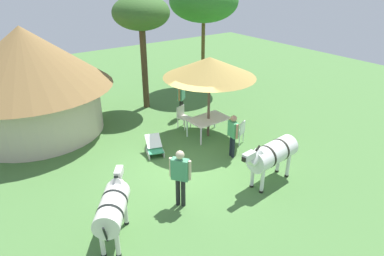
# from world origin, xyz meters

# --- Properties ---
(ground_plane) EXTENTS (36.00, 36.00, 0.00)m
(ground_plane) POSITION_xyz_m (0.00, 0.00, 0.00)
(ground_plane) COLOR #48753A
(thatched_hut) EXTENTS (6.15, 6.15, 4.15)m
(thatched_hut) POSITION_xyz_m (-3.23, 5.45, 2.28)
(thatched_hut) COLOR beige
(thatched_hut) RESTS_ON ground_plane
(shade_umbrella) EXTENTS (3.40, 3.40, 3.12)m
(shade_umbrella) POSITION_xyz_m (2.04, 1.19, 2.75)
(shade_umbrella) COLOR brown
(shade_umbrella) RESTS_ON ground_plane
(patio_dining_table) EXTENTS (1.56, 1.03, 0.74)m
(patio_dining_table) POSITION_xyz_m (2.04, 1.19, 0.67)
(patio_dining_table) COLOR silver
(patio_dining_table) RESTS_ON ground_plane
(patio_chair_east_end) EXTENTS (0.54, 0.53, 0.90)m
(patio_chair_east_end) POSITION_xyz_m (1.68, 2.44, 0.52)
(patio_chair_east_end) COLOR silver
(patio_chair_east_end) RESTS_ON ground_plane
(patio_chair_near_hut) EXTENTS (0.57, 0.56, 0.90)m
(patio_chair_near_hut) POSITION_xyz_m (2.58, 0.00, 0.52)
(patio_chair_near_hut) COLOR white
(patio_chair_near_hut) RESTS_ON ground_plane
(guest_beside_umbrella) EXTENTS (0.50, 0.45, 1.70)m
(guest_beside_umbrella) POSITION_xyz_m (2.19, 3.27, 1.02)
(guest_beside_umbrella) COLOR black
(guest_beside_umbrella) RESTS_ON ground_plane
(guest_behind_table) EXTENTS (0.26, 0.55, 1.55)m
(guest_behind_table) POSITION_xyz_m (1.74, -0.55, 0.93)
(guest_behind_table) COLOR black
(guest_behind_table) RESTS_ON ground_plane
(standing_watcher) EXTENTS (0.45, 0.51, 1.73)m
(standing_watcher) POSITION_xyz_m (-1.22, -1.76, 1.04)
(standing_watcher) COLOR black
(standing_watcher) RESTS_ON ground_plane
(striped_lounge_chair) EXTENTS (0.75, 0.93, 0.62)m
(striped_lounge_chair) POSITION_xyz_m (-0.39, 1.13, 0.25)
(striped_lounge_chair) COLOR #39A16C
(striped_lounge_chair) RESTS_ON ground_plane
(zebra_nearest_camera) EXTENTS (1.43, 1.81, 1.46)m
(zebra_nearest_camera) POSITION_xyz_m (-3.22, -1.89, 0.93)
(zebra_nearest_camera) COLOR silver
(zebra_nearest_camera) RESTS_ON ground_plane
(zebra_by_umbrella) EXTENTS (2.36, 0.84, 1.52)m
(zebra_by_umbrella) POSITION_xyz_m (1.60, -2.41, 0.98)
(zebra_by_umbrella) COLOR silver
(zebra_by_umbrella) RESTS_ON ground_plane
(acacia_tree_right_background) EXTENTS (3.43, 3.43, 5.49)m
(acacia_tree_right_background) POSITION_xyz_m (5.42, 6.02, 4.45)
(acacia_tree_right_background) COLOR brown
(acacia_tree_right_background) RESTS_ON ground_plane
(acacia_tree_far_lawn) EXTENTS (2.45, 2.45, 5.00)m
(acacia_tree_far_lawn) POSITION_xyz_m (1.56, 5.29, 4.19)
(acacia_tree_far_lawn) COLOR #463622
(acacia_tree_far_lawn) RESTS_ON ground_plane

